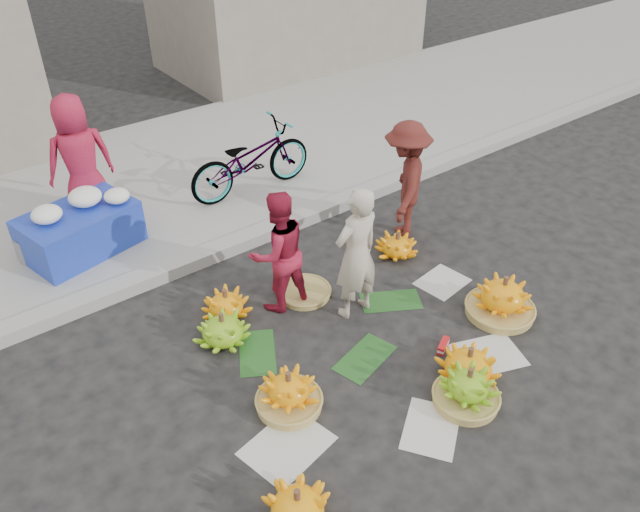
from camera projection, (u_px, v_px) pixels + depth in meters
ground at (359, 343)px, 6.28m from camera, size 80.00×80.00×0.00m
curb at (245, 240)px, 7.67m from camera, size 40.00×0.25×0.15m
sidewalk at (169, 177)px, 9.05m from camera, size 40.00×4.00×0.12m
newspaper_scatter at (415, 390)px, 5.76m from camera, size 3.20×1.80×0.00m
banana_leaves at (339, 336)px, 6.36m from camera, size 2.00×1.00×0.00m
banana_bunch_0 at (289, 392)px, 5.51m from camera, size 0.59×0.59×0.42m
banana_bunch_1 at (297, 507)px, 4.61m from camera, size 0.67×0.67×0.35m
banana_bunch_2 at (468, 388)px, 5.55m from camera, size 0.60×0.60×0.42m
banana_bunch_3 at (468, 365)px, 5.79m from camera, size 0.78×0.78×0.38m
banana_bunch_4 at (502, 298)px, 6.53m from camera, size 0.72×0.72×0.48m
banana_bunch_5 at (397, 246)px, 7.46m from camera, size 0.60×0.60×0.32m
banana_bunch_6 at (223, 329)px, 6.21m from camera, size 0.63×0.63×0.36m
banana_bunch_7 at (226, 304)px, 6.57m from camera, size 0.57×0.57×0.32m
basket_spare at (304, 292)px, 6.89m from camera, size 0.68×0.68×0.07m
incense_stack at (443, 346)px, 6.18m from camera, size 0.22×0.16×0.09m
vendor_cream at (356, 254)px, 6.26m from camera, size 0.55×0.38×1.49m
vendor_red at (278, 252)px, 6.39m from camera, size 0.70×0.56×1.37m
man_striped at (405, 182)px, 7.47m from camera, size 1.09×1.09×1.52m
flower_table at (80, 227)px, 7.26m from camera, size 1.40×1.05×0.73m
grey_bucket at (28, 249)px, 7.17m from camera, size 0.27×0.27×0.30m
flower_vendor at (80, 160)px, 7.55m from camera, size 0.83×0.58×1.63m
bicycle at (250, 159)px, 8.33m from camera, size 0.66×1.81×0.94m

